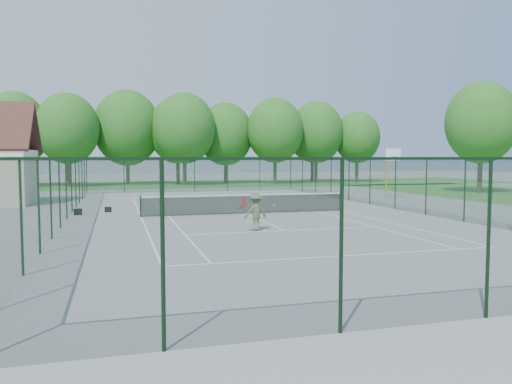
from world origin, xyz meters
TOP-DOWN VIEW (x-y plane):
  - ground at (0.00, 0.00)m, footprint 140.00×140.00m
  - grass_far at (0.00, 30.00)m, footprint 80.00×16.00m
  - court_lines at (0.00, 0.00)m, footprint 11.05×23.85m
  - tennis_net at (0.00, 0.00)m, footprint 11.08×0.08m
  - fence_enclosure at (0.00, 0.00)m, footprint 18.05×36.05m
  - tree_line_far at (0.00, 30.00)m, footprint 39.40×6.40m
  - basketball_goal at (12.77, 6.95)m, footprint 1.20×1.43m
  - tree_side at (23.06, 9.82)m, footprint 5.93×5.93m
  - sports_bag_a at (-8.62, 1.80)m, footprint 0.43×0.27m
  - sports_bag_b at (-7.12, 2.82)m, footprint 0.38×0.24m
  - tennis_player at (-1.18, -6.10)m, footprint 1.84×0.91m

SIDE VIEW (x-z plane):
  - ground at x=0.00m, z-range 0.00..0.00m
  - court_lines at x=0.00m, z-range 0.00..0.01m
  - grass_far at x=0.00m, z-range 0.00..0.01m
  - sports_bag_b at x=-7.12m, z-range 0.00..0.29m
  - sports_bag_a at x=-8.62m, z-range 0.00..0.33m
  - tennis_net at x=0.00m, z-range 0.03..1.13m
  - tennis_player at x=-1.18m, z-range 0.00..1.57m
  - fence_enclosure at x=0.00m, z-range 0.05..3.07m
  - basketball_goal at x=12.77m, z-range 0.74..4.39m
  - tree_side at x=23.06m, z-range 1.22..10.61m
  - tree_line_far at x=0.00m, z-range 1.14..10.84m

